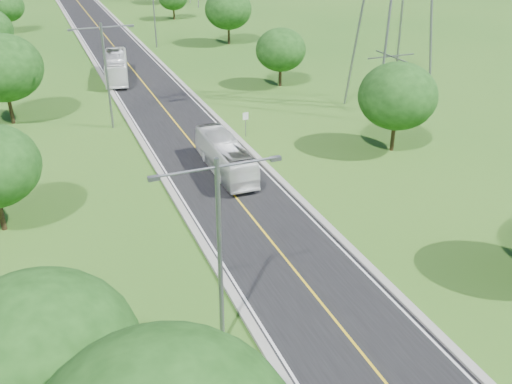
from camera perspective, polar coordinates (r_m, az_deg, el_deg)
ground at (r=72.75m, az=-11.31°, el=10.76°), size 260.00×260.00×0.00m
road at (r=78.46m, az=-12.22°, el=11.85°), size 8.00×150.00×0.06m
curb_left at (r=77.86m, az=-15.35°, el=11.46°), size 0.50×150.00×0.22m
curb_right at (r=79.23m, az=-9.15°, el=12.32°), size 0.50×150.00×0.22m
speed_limit_sign at (r=53.30m, az=-1.05°, el=7.19°), size 0.55×0.09×2.40m
streetlight_near_left at (r=25.81m, az=-3.69°, el=-4.90°), size 5.90×0.25×10.00m
streetlight_mid_left at (r=56.02m, az=-14.78°, el=11.95°), size 5.90×0.25×10.00m
streetlight_far_right at (r=89.95m, az=-10.20°, el=17.75°), size 5.90×0.25×10.00m
tree_la at (r=22.16m, az=-20.76°, el=-15.26°), size 7.14×7.14×8.30m
tree_lc at (r=60.61m, az=-24.02°, el=11.27°), size 7.56×7.56×8.79m
tree_le at (r=108.03m, az=-23.73°, el=16.62°), size 5.88×5.88×6.84m
tree_rb at (r=50.49m, az=13.97°, el=9.29°), size 6.72×6.72×7.82m
tree_rc at (r=68.62m, az=2.49°, el=14.02°), size 5.88×5.88×6.84m
tree_rd at (r=91.09m, az=-2.79°, el=17.79°), size 7.14×7.14×8.30m
bus_outbound at (r=45.94m, az=-3.10°, el=3.61°), size 2.49×9.86×2.73m
bus_inbound at (r=73.99m, az=-13.80°, el=12.05°), size 4.38×11.27×3.06m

